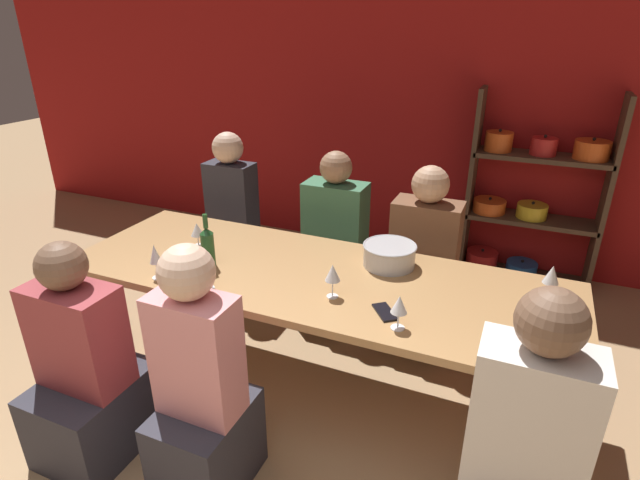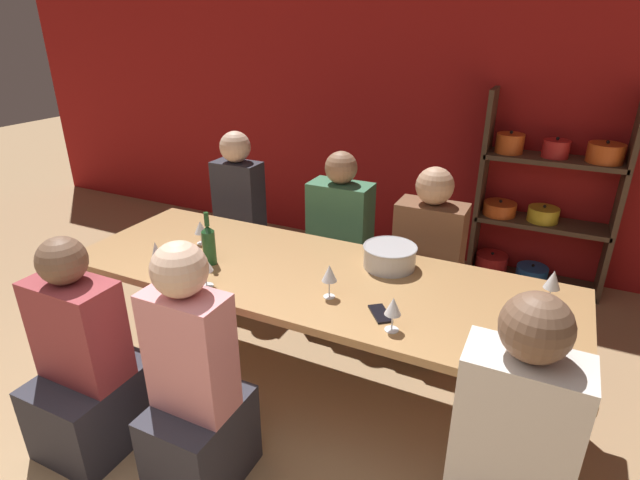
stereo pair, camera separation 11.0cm
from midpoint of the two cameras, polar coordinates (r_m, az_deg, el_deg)
wall_back_red at (r=4.40m, az=11.56°, el=15.30°), size 8.80×0.06×2.70m
shelf_unit at (r=4.23m, az=24.37°, el=3.32°), size 1.00×0.30×1.51m
dining_table at (r=2.65m, az=0.25°, el=-5.36°), size 2.66×0.91×0.76m
mixing_bowl at (r=2.69m, az=9.14°, el=-1.79°), size 0.29×0.29×0.12m
wine_bottle_green at (r=2.72m, az=-11.46°, el=-0.44°), size 0.07×0.07×0.30m
wine_glass_empty_a at (r=2.58m, az=26.19°, el=-4.16°), size 0.08×0.08×0.16m
wine_glass_empty_b at (r=2.13m, az=9.84°, el=-7.57°), size 0.07×0.07×0.16m
wine_glass_empty_c at (r=2.99m, az=-12.49°, el=1.36°), size 0.07×0.07×0.14m
wine_glass_white_a at (r=2.34m, az=2.43°, el=-3.92°), size 0.07×0.07×0.17m
wine_glass_white_b at (r=2.49m, az=-11.84°, el=-2.75°), size 0.08×0.08×0.17m
wine_glass_red_a at (r=2.66m, az=-17.10°, el=-1.34°), size 0.06×0.06×0.19m
cell_phone at (r=2.29m, az=8.28°, el=-8.33°), size 0.15×0.16×0.01m
person_near_a at (r=2.32m, az=-12.62°, el=-17.36°), size 0.35×0.44×1.21m
person_far_a at (r=3.80m, az=-8.17°, el=0.56°), size 0.35×0.43×1.27m
person_near_b at (r=2.71m, az=-23.90°, el=-13.73°), size 0.42×0.52×1.12m
person_far_b at (r=3.49m, az=3.15°, el=-2.22°), size 0.41×0.52×1.20m
person_far_c at (r=3.28m, az=12.91°, el=-4.67°), size 0.41×0.52×1.19m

